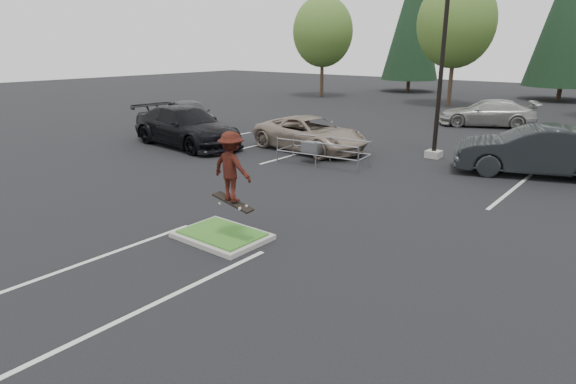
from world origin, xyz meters
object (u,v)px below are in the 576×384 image
Objects in this scene: light_pole at (443,47)px; cart_corral at (314,147)px; decid_a at (323,34)px; decid_b at (456,26)px; car_l_black at (186,127)px; conif_b at (574,5)px; car_r_charc at (535,151)px; conif_a at (413,19)px; skateboarder at (232,167)px; car_l_grey at (190,114)px; car_l_tan at (310,134)px; car_far_silver at (489,113)px.

light_pole reaches higher than cart_corral.
decid_a is 12.02m from decid_b.
conif_b is at bearing -11.46° from car_l_black.
decid_b is at bearing 109.35° from light_pole.
car_r_charc is at bearing -7.13° from light_pole.
decid_b is at bearing 90.63° from cart_corral.
light_pole is 31.63m from conif_a.
light_pole is at bearing -44.25° from decid_a.
skateboarder reaches higher than car_l_grey.
conif_b reaches higher than car_l_black.
decid_b is 1.73× the size of car_r_charc.
car_r_charc reaches higher than cart_corral.
skateboarder reaches higher than car_l_tan.
decid_b is 1.52× the size of car_l_black.
car_far_silver is at bearing -89.33° from skateboarder.
conif_b reaches higher than decid_a.
cart_corral is (-3.41, -4.05, -3.91)m from light_pole.
car_l_tan is (1.51, -20.68, -5.28)m from decid_b.
car_l_tan reaches higher than cart_corral.
decid_b is at bearing -121.09° from conif_b.
car_far_silver reaches higher than cart_corral.
car_r_charc is (14.29, 4.50, -0.00)m from car_l_black.
car_far_silver is at bearing -56.26° from decid_b.
conif_b is 19.81m from car_far_silver.
decid_b is 22.12m from car_l_grey.
cart_corral is 0.78× the size of car_l_grey.
conif_a is at bearing 117.38° from light_pole.
decid_a is 0.61× the size of conif_b.
car_l_tan is (-1.59, 1.90, 0.12)m from cart_corral.
cart_corral is 6.95m from car_l_black.
car_l_black is 1.18× the size of car_far_silver.
conif_b is (6.01, 9.97, 1.81)m from decid_b.
car_far_silver is (-4.81, 10.50, -0.13)m from car_r_charc.
decid_a is 1.83× the size of car_l_grey.
car_l_grey is at bearing 52.53° from car_l_black.
decid_b is 1.98× the size of car_l_grey.
skateboarder is at bearing -77.93° from decid_b.
car_l_grey is 18.04m from car_r_charc.
skateboarder is at bearing -119.73° from car_l_black.
conif_b reaches higher than car_far_silver.
car_r_charc is 11.55m from car_far_silver.
decid_b is (12.00, 0.50, 0.46)m from decid_a.
light_pole is 1.83× the size of car_l_tan.
car_l_tan is at bearing -72.51° from conif_a.
decid_a is at bearing -177.61° from decid_b.
decid_b is 11.78m from conif_b.
car_l_tan is at bearing -42.55° from car_far_silver.
skateboarder reaches higher than cart_corral.
light_pole is 6.63m from car_l_tan.
conif_a is at bearing 68.09° from decid_a.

